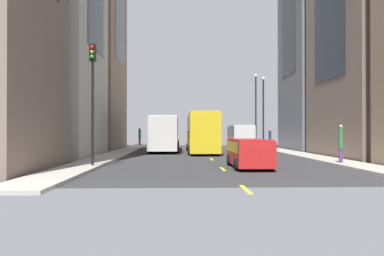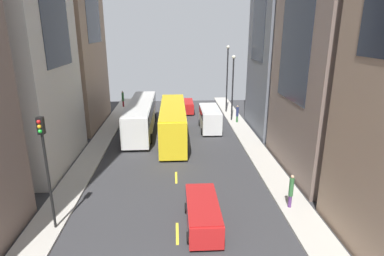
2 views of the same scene
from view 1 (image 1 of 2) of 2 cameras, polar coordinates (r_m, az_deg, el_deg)
name	(u,v)px [view 1 (image 1 of 2)]	position (r m, az deg, el deg)	size (l,w,h in m)	color
ground_plane	(205,154)	(34.11, 1.97, -3.80)	(41.15, 41.15, 0.00)	#333335
sidewalk_west	(119,153)	(34.44, -10.68, -3.64)	(2.06, 44.00, 0.15)	#B2ADA3
sidewalk_east	(290,153)	(35.40, 14.27, -3.54)	(2.06, 44.00, 0.15)	#B2ADA3
lane_stripe_0	(246,189)	(13.31, 7.95, -8.98)	(0.16, 2.00, 0.01)	yellow
lane_stripe_1	(223,169)	(20.19, 4.58, -6.07)	(0.16, 2.00, 0.01)	yellow
lane_stripe_2	(212,159)	(27.14, 2.94, -4.64)	(0.16, 2.00, 0.01)	yellow
lane_stripe_3	(205,154)	(34.11, 1.97, -3.79)	(0.16, 2.00, 0.01)	yellow
lane_stripe_4	(201,150)	(41.08, 1.33, -3.23)	(0.16, 2.00, 0.01)	yellow
lane_stripe_5	(198,147)	(48.07, 0.88, -2.83)	(0.16, 2.00, 0.01)	yellow
lane_stripe_6	(196,145)	(55.06, 0.54, -2.53)	(0.16, 2.00, 0.01)	yellow
city_bus_white	(165,131)	(38.83, -4.01, -0.43)	(2.80, 12.98, 3.35)	silver
streetcar_yellow	(201,130)	(35.89, 1.41, -0.25)	(2.70, 12.06, 3.59)	yellow
delivery_van_white	(240,136)	(39.41, 7.18, -1.15)	(2.25, 5.35, 2.58)	white
car_red_0	(249,151)	(20.99, 8.42, -3.38)	(1.98, 4.77, 1.54)	red
car_red_1	(211,140)	(47.43, 2.82, -1.78)	(2.05, 4.45, 1.52)	red
pedestrian_crossing_mid	(140,136)	(50.57, -7.75, -1.15)	(0.33, 0.33, 2.30)	maroon
pedestrian_crossing_near	(270,138)	(42.51, 11.46, -1.45)	(0.31, 0.31, 2.06)	#336B38
pedestrian_waiting_curb	(341,142)	(24.03, 21.16, -1.97)	(0.29, 0.29, 2.20)	#593372
traffic_light_near_corner	(93,82)	(21.42, -14.50, 6.62)	(0.32, 0.44, 6.49)	black
streetlamp_near	(263,105)	(43.52, 10.50, 3.40)	(0.44, 0.44, 7.89)	black
streetlamp_far	(256,103)	(47.65, 9.42, 3.64)	(0.44, 0.44, 8.80)	black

